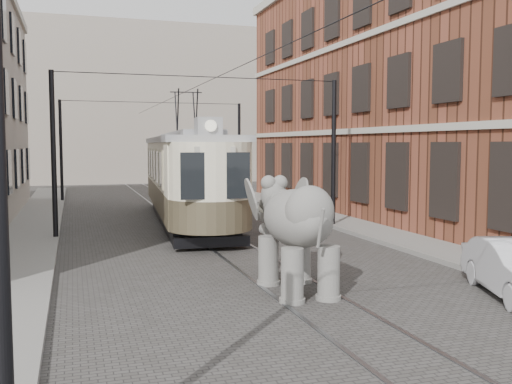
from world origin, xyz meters
name	(u,v)px	position (x,y,z in m)	size (l,w,h in m)	color
ground	(257,264)	(0.00, 0.00, 0.00)	(120.00, 120.00, 0.00)	#403D3B
tram_rails	(257,264)	(0.00, 0.00, 0.01)	(1.54, 80.00, 0.02)	slate
sidewalk_right	(437,250)	(6.00, 0.00, 0.07)	(2.00, 60.00, 0.15)	slate
sidewalk_left	(12,277)	(-6.50, 0.00, 0.07)	(2.00, 60.00, 0.15)	slate
brick_building	(417,91)	(11.00, 9.00, 6.00)	(8.00, 26.00, 12.00)	brown
distant_block	(127,106)	(0.00, 40.00, 7.00)	(28.00, 10.00, 14.00)	gray
catenary	(210,156)	(-0.20, 5.00, 3.00)	(11.00, 30.20, 6.00)	black
tram	(187,157)	(-0.21, 9.46, 2.86)	(2.98, 14.42, 5.72)	beige
elephant	(297,235)	(-0.06, -3.23, 1.33)	(2.39, 4.34, 2.65)	#63605C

